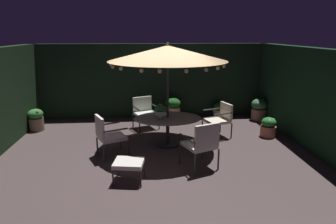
{
  "coord_description": "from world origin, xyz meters",
  "views": [
    {
      "loc": [
        -0.27,
        -6.59,
        2.75
      ],
      "look_at": [
        0.29,
        0.29,
        0.87
      ],
      "focal_mm": 31.45,
      "sensor_mm": 36.0,
      "label": 1
    }
  ],
  "objects_px": {
    "centerpiece_planter": "(160,110)",
    "potted_plant_back_center": "(268,127)",
    "ottoman_footrest": "(129,164)",
    "patio_chair_north": "(202,142)",
    "patio_chair_southeast": "(108,134)",
    "patio_chair_northeast": "(220,117)",
    "potted_plant_back_left": "(219,110)",
    "patio_umbrella": "(168,53)",
    "patio_dining_table": "(168,122)",
    "patio_chair_east": "(144,110)",
    "potted_plant_front_corner": "(173,108)",
    "potted_plant_back_right": "(259,109)",
    "potted_plant_right_near": "(36,119)",
    "potted_plant_right_far": "(144,111)"
  },
  "relations": [
    {
      "from": "patio_chair_southeast",
      "to": "patio_chair_north",
      "type": "bearing_deg",
      "value": -21.69
    },
    {
      "from": "centerpiece_planter",
      "to": "ottoman_footrest",
      "type": "height_order",
      "value": "centerpiece_planter"
    },
    {
      "from": "potted_plant_front_corner",
      "to": "potted_plant_back_left",
      "type": "bearing_deg",
      "value": 3.93
    },
    {
      "from": "patio_umbrella",
      "to": "patio_chair_north",
      "type": "relative_size",
      "value": 2.77
    },
    {
      "from": "potted_plant_right_near",
      "to": "potted_plant_back_center",
      "type": "bearing_deg",
      "value": -9.33
    },
    {
      "from": "patio_chair_north",
      "to": "potted_plant_back_left",
      "type": "relative_size",
      "value": 2.02
    },
    {
      "from": "potted_plant_front_corner",
      "to": "patio_chair_northeast",
      "type": "bearing_deg",
      "value": -57.0
    },
    {
      "from": "centerpiece_planter",
      "to": "potted_plant_back_center",
      "type": "relative_size",
      "value": 0.69
    },
    {
      "from": "patio_umbrella",
      "to": "potted_plant_back_right",
      "type": "relative_size",
      "value": 4.05
    },
    {
      "from": "potted_plant_front_corner",
      "to": "potted_plant_back_left",
      "type": "xyz_separation_m",
      "value": [
        1.56,
        0.11,
        -0.13
      ]
    },
    {
      "from": "patio_chair_north",
      "to": "ottoman_footrest",
      "type": "xyz_separation_m",
      "value": [
        -1.47,
        -0.41,
        -0.23
      ]
    },
    {
      "from": "patio_chair_east",
      "to": "potted_plant_right_far",
      "type": "xyz_separation_m",
      "value": [
        0.0,
        0.78,
        -0.23
      ]
    },
    {
      "from": "patio_chair_southeast",
      "to": "potted_plant_front_corner",
      "type": "height_order",
      "value": "patio_chair_southeast"
    },
    {
      "from": "patio_dining_table",
      "to": "patio_chair_east",
      "type": "distance_m",
      "value": 1.54
    },
    {
      "from": "ottoman_footrest",
      "to": "potted_plant_front_corner",
      "type": "distance_m",
      "value": 4.23
    },
    {
      "from": "patio_dining_table",
      "to": "potted_plant_back_left",
      "type": "xyz_separation_m",
      "value": [
        1.91,
        2.31,
        -0.34
      ]
    },
    {
      "from": "centerpiece_planter",
      "to": "potted_plant_front_corner",
      "type": "xyz_separation_m",
      "value": [
        0.54,
        2.27,
        -0.54
      ]
    },
    {
      "from": "patio_umbrella",
      "to": "potted_plant_back_center",
      "type": "xyz_separation_m",
      "value": [
        2.77,
        0.35,
        -2.01
      ]
    },
    {
      "from": "patio_chair_east",
      "to": "potted_plant_front_corner",
      "type": "distance_m",
      "value": 1.22
    },
    {
      "from": "patio_chair_north",
      "to": "patio_chair_east",
      "type": "bearing_deg",
      "value": 111.98
    },
    {
      "from": "patio_chair_north",
      "to": "patio_chair_east",
      "type": "height_order",
      "value": "patio_chair_north"
    },
    {
      "from": "patio_chair_north",
      "to": "patio_chair_northeast",
      "type": "relative_size",
      "value": 1.12
    },
    {
      "from": "patio_umbrella",
      "to": "ottoman_footrest",
      "type": "distance_m",
      "value": 2.8
    },
    {
      "from": "patio_dining_table",
      "to": "patio_chair_northeast",
      "type": "distance_m",
      "value": 1.54
    },
    {
      "from": "patio_dining_table",
      "to": "potted_plant_front_corner",
      "type": "xyz_separation_m",
      "value": [
        0.35,
        2.2,
        -0.21
      ]
    },
    {
      "from": "ottoman_footrest",
      "to": "potted_plant_back_center",
      "type": "height_order",
      "value": "potted_plant_back_center"
    },
    {
      "from": "patio_chair_northeast",
      "to": "potted_plant_back_center",
      "type": "height_order",
      "value": "patio_chair_northeast"
    },
    {
      "from": "patio_chair_east",
      "to": "potted_plant_back_right",
      "type": "bearing_deg",
      "value": 7.49
    },
    {
      "from": "patio_chair_north",
      "to": "potted_plant_back_left",
      "type": "xyz_separation_m",
      "value": [
        1.32,
        3.75,
        -0.34
      ]
    },
    {
      "from": "ottoman_footrest",
      "to": "patio_dining_table",
      "type": "bearing_deg",
      "value": 64.41
    },
    {
      "from": "patio_dining_table",
      "to": "potted_plant_back_center",
      "type": "distance_m",
      "value": 2.81
    },
    {
      "from": "patio_dining_table",
      "to": "potted_plant_back_center",
      "type": "relative_size",
      "value": 3.11
    },
    {
      "from": "patio_chair_northeast",
      "to": "patio_chair_north",
      "type": "bearing_deg",
      "value": -114.43
    },
    {
      "from": "potted_plant_back_right",
      "to": "potted_plant_front_corner",
      "type": "height_order",
      "value": "potted_plant_front_corner"
    },
    {
      "from": "potted_plant_back_left",
      "to": "patio_chair_southeast",
      "type": "bearing_deg",
      "value": -138.27
    },
    {
      "from": "patio_dining_table",
      "to": "patio_chair_southeast",
      "type": "relative_size",
      "value": 1.72
    },
    {
      "from": "patio_chair_east",
      "to": "potted_plant_back_left",
      "type": "xyz_separation_m",
      "value": [
        2.48,
        0.88,
        -0.28
      ]
    },
    {
      "from": "patio_dining_table",
      "to": "potted_plant_back_right",
      "type": "distance_m",
      "value": 3.67
    },
    {
      "from": "patio_chair_southeast",
      "to": "ottoman_footrest",
      "type": "distance_m",
      "value": 1.32
    },
    {
      "from": "patio_umbrella",
      "to": "centerpiece_planter",
      "type": "height_order",
      "value": "patio_umbrella"
    },
    {
      "from": "potted_plant_back_center",
      "to": "potted_plant_right_far",
      "type": "bearing_deg",
      "value": 151.05
    },
    {
      "from": "patio_chair_southeast",
      "to": "potted_plant_back_left",
      "type": "distance_m",
      "value": 4.45
    },
    {
      "from": "potted_plant_right_far",
      "to": "potted_plant_back_left",
      "type": "xyz_separation_m",
      "value": [
        2.48,
        0.1,
        -0.06
      ]
    },
    {
      "from": "patio_chair_east",
      "to": "ottoman_footrest",
      "type": "height_order",
      "value": "patio_chair_east"
    },
    {
      "from": "patio_chair_northeast",
      "to": "potted_plant_right_near",
      "type": "height_order",
      "value": "patio_chair_northeast"
    },
    {
      "from": "patio_dining_table",
      "to": "potted_plant_front_corner",
      "type": "relative_size",
      "value": 2.35
    },
    {
      "from": "ottoman_footrest",
      "to": "patio_chair_north",
      "type": "bearing_deg",
      "value": 15.55
    },
    {
      "from": "patio_chair_northeast",
      "to": "potted_plant_back_left",
      "type": "height_order",
      "value": "patio_chair_northeast"
    },
    {
      "from": "patio_chair_east",
      "to": "potted_plant_front_corner",
      "type": "bearing_deg",
      "value": 39.89
    },
    {
      "from": "potted_plant_back_left",
      "to": "patio_chair_north",
      "type": "bearing_deg",
      "value": -109.44
    }
  ]
}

